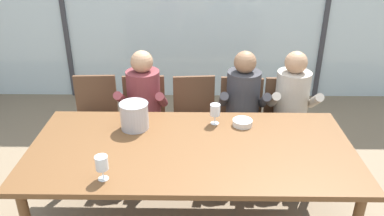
% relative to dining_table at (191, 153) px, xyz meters
% --- Properties ---
extents(ground, '(14.00, 14.00, 0.00)m').
position_rel_dining_table_xyz_m(ground, '(0.00, 1.00, -0.69)').
color(ground, '#847056').
extents(window_glass_panel, '(7.63, 0.03, 2.60)m').
position_rel_dining_table_xyz_m(window_glass_panel, '(0.00, 2.62, 0.61)').
color(window_glass_panel, silver).
rests_on(window_glass_panel, ground).
extents(window_mullion_left, '(0.06, 0.06, 2.60)m').
position_rel_dining_table_xyz_m(window_mullion_left, '(-1.72, 2.60, 0.61)').
color(window_mullion_left, '#38383D').
rests_on(window_mullion_left, ground).
extents(window_mullion_right, '(0.06, 0.06, 2.60)m').
position_rel_dining_table_xyz_m(window_mullion_right, '(1.72, 2.60, 0.61)').
color(window_mullion_right, '#38383D').
rests_on(window_mullion_right, ground).
extents(dining_table, '(2.43, 1.14, 0.75)m').
position_rel_dining_table_xyz_m(dining_table, '(0.00, 0.00, 0.00)').
color(dining_table, brown).
rests_on(dining_table, ground).
extents(chair_near_curtain, '(0.46, 0.46, 0.88)m').
position_rel_dining_table_xyz_m(chair_near_curtain, '(-0.99, 1.01, -0.17)').
color(chair_near_curtain, brown).
rests_on(chair_near_curtain, ground).
extents(chair_left_of_center, '(0.46, 0.46, 0.88)m').
position_rel_dining_table_xyz_m(chair_left_of_center, '(-0.49, 1.00, -0.17)').
color(chair_left_of_center, brown).
rests_on(chair_left_of_center, ground).
extents(chair_center, '(0.48, 0.48, 0.88)m').
position_rel_dining_table_xyz_m(chair_center, '(0.02, 1.00, -0.17)').
color(chair_center, brown).
rests_on(chair_center, ground).
extents(chair_right_of_center, '(0.48, 0.48, 0.88)m').
position_rel_dining_table_xyz_m(chair_right_of_center, '(0.48, 0.97, -0.17)').
color(chair_right_of_center, brown).
rests_on(chair_right_of_center, ground).
extents(chair_near_window_right, '(0.45, 0.45, 0.88)m').
position_rel_dining_table_xyz_m(chair_near_window_right, '(0.93, 0.97, -0.17)').
color(chair_near_window_right, brown).
rests_on(chair_near_window_right, ground).
extents(person_maroon_top, '(0.47, 0.62, 1.20)m').
position_rel_dining_table_xyz_m(person_maroon_top, '(-0.48, 0.84, -0.00)').
color(person_maroon_top, brown).
rests_on(person_maroon_top, ground).
extents(person_charcoal_jacket, '(0.47, 0.62, 1.20)m').
position_rel_dining_table_xyz_m(person_charcoal_jacket, '(0.48, 0.84, -0.00)').
color(person_charcoal_jacket, '#38383D').
rests_on(person_charcoal_jacket, ground).
extents(person_beige_jumper, '(0.47, 0.62, 1.20)m').
position_rel_dining_table_xyz_m(person_beige_jumper, '(0.95, 0.84, -0.00)').
color(person_beige_jumper, '#B7AD9E').
rests_on(person_beige_jumper, ground).
extents(ice_bucket_primary, '(0.23, 0.23, 0.22)m').
position_rel_dining_table_xyz_m(ice_bucket_primary, '(-0.46, 0.28, 0.18)').
color(ice_bucket_primary, '#B7B7BC').
rests_on(ice_bucket_primary, dining_table).
extents(tasting_bowl, '(0.16, 0.16, 0.05)m').
position_rel_dining_table_xyz_m(tasting_bowl, '(0.42, 0.34, 0.09)').
color(tasting_bowl, silver).
rests_on(tasting_bowl, dining_table).
extents(wine_glass_by_left_taster, '(0.08, 0.08, 0.17)m').
position_rel_dining_table_xyz_m(wine_glass_by_left_taster, '(-0.57, -0.41, 0.18)').
color(wine_glass_by_left_taster, silver).
rests_on(wine_glass_by_left_taster, dining_table).
extents(wine_glass_near_bucket, '(0.08, 0.08, 0.17)m').
position_rel_dining_table_xyz_m(wine_glass_near_bucket, '(0.19, 0.37, 0.18)').
color(wine_glass_near_bucket, silver).
rests_on(wine_glass_near_bucket, dining_table).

